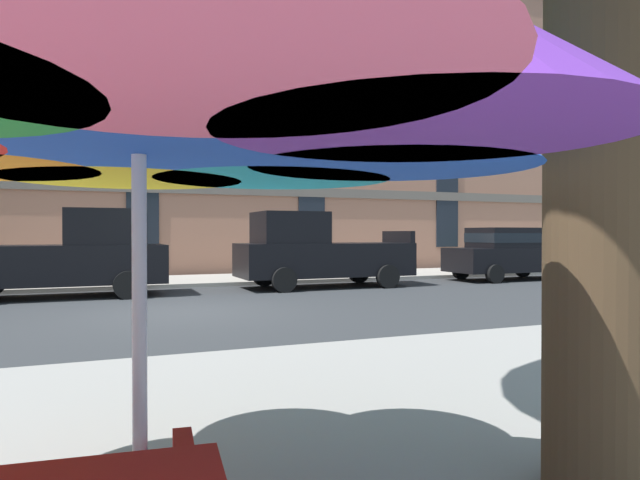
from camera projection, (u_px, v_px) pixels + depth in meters
ground_plane at (180, 312)px, 11.16m from camera, size 120.00×120.00×0.00m
sidewalk_far at (149, 282)px, 17.45m from camera, size 56.00×3.60×0.12m
apartment_building at (131, 55)px, 24.92m from camera, size 44.50×12.08×19.20m
pickup_black at (68, 256)px, 13.75m from camera, size 5.10×2.12×2.20m
pickup_black_midblock at (317, 253)px, 16.26m from camera, size 5.10×2.12×2.20m
sedan_black at (509, 252)px, 18.92m from camera, size 4.40×1.98×1.78m
patio_umbrella at (139, 88)px, 2.26m from camera, size 3.76×3.76×2.52m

